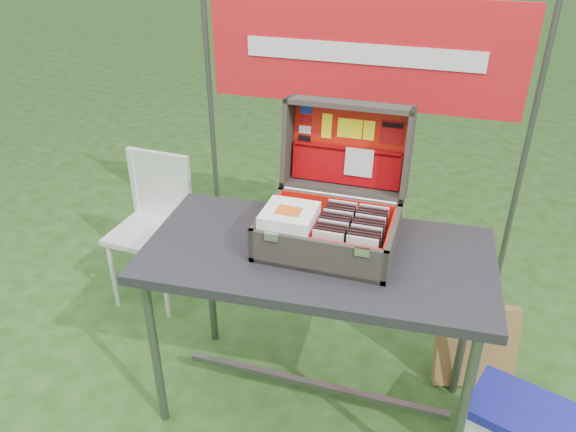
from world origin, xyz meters
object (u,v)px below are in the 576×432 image
(table, at_px, (315,334))
(chair, at_px, (149,234))
(cardboard_box, at_px, (476,346))
(suitcase, at_px, (333,185))

(table, distance_m, chair, 1.17)
(cardboard_box, bearing_deg, table, -166.09)
(suitcase, bearing_deg, table, -107.69)
(suitcase, height_order, cardboard_box, suitcase)
(suitcase, relative_size, cardboard_box, 1.35)
(table, height_order, chair, table)
(chair, bearing_deg, suitcase, -17.85)
(chair, xyz_separation_m, cardboard_box, (1.72, -0.12, -0.21))
(suitcase, distance_m, chair, 1.33)
(chair, relative_size, cardboard_box, 2.10)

